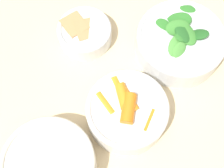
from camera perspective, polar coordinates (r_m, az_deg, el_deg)
The scene contains 6 objects.
ground_plane at distance 1.34m, azimuth 2.43°, elevation -12.71°, with size 10.00×10.00×0.00m, color gray.
dining_table at distance 0.74m, azimuth 4.26°, elevation -4.19°, with size 0.98×0.96×0.72m.
bowl_carrots at distance 0.58m, azimuth 2.75°, elevation -5.05°, with size 0.15×0.15×0.08m.
bowl_greens at distance 0.66m, azimuth 12.27°, elevation 7.57°, with size 0.18×0.18×0.08m.
bowl_beans_hotdog at distance 0.58m, azimuth -11.29°, elevation -14.39°, with size 0.16×0.16×0.06m.
bowl_cookies at distance 0.67m, azimuth -5.09°, elevation 9.40°, with size 0.11×0.11×0.04m.
Camera 1 is at (0.06, 0.24, 1.31)m, focal length 50.00 mm.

